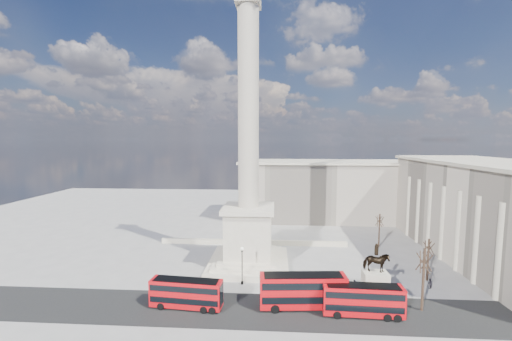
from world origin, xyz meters
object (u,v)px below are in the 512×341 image
object	(u,v)px
nelsons_column	(249,195)
pedestrian_walking	(354,286)
equestrian_statue	(375,283)
pedestrian_crossing	(335,283)
red_bus_b	(303,291)
victorian_lamp	(242,262)
red_bus_a	(187,293)
red_bus_c	(363,300)
pedestrian_standing	(430,283)

from	to	relation	value
nelsons_column	pedestrian_walking	world-z (taller)	nelsons_column
equestrian_statue	pedestrian_crossing	size ratio (longest dim) A/B	5.66
red_bus_b	victorian_lamp	distance (m)	11.08
red_bus_a	victorian_lamp	bearing A→B (deg)	52.71
red_bus_c	pedestrian_standing	world-z (taller)	red_bus_c
pedestrian_standing	nelsons_column	bearing A→B (deg)	-55.19
victorian_lamp	equestrian_statue	distance (m)	19.46
equestrian_statue	pedestrian_walking	world-z (taller)	equestrian_statue
nelsons_column	red_bus_c	world-z (taller)	nelsons_column
victorian_lamp	pedestrian_walking	distance (m)	17.16
nelsons_column	pedestrian_walking	distance (m)	22.35
red_bus_c	equestrian_statue	distance (m)	4.01
victorian_lamp	nelsons_column	bearing A→B (deg)	86.97
red_bus_b	pedestrian_crossing	world-z (taller)	red_bus_b
red_bus_a	victorian_lamp	world-z (taller)	victorian_lamp
victorian_lamp	pedestrian_walking	world-z (taller)	victorian_lamp
pedestrian_standing	pedestrian_crossing	xyz separation A→B (m)	(-14.33, -0.53, -0.02)
victorian_lamp	pedestrian_standing	xyz separation A→B (m)	(28.66, 0.34, -2.73)
red_bus_c	victorian_lamp	distance (m)	18.25
red_bus_b	pedestrian_crossing	xyz separation A→B (m)	(5.41, 6.29, -1.69)
pedestrian_crossing	red_bus_c	bearing A→B (deg)	-174.97
red_bus_b	pedestrian_crossing	bearing A→B (deg)	44.93
red_bus_a	pedestrian_standing	distance (m)	36.20
nelsons_column	victorian_lamp	size ratio (longest dim) A/B	8.37
pedestrian_standing	pedestrian_walking	bearing A→B (deg)	-31.17
nelsons_column	pedestrian_walking	xyz separation A→B (m)	(16.49, -9.22, -11.95)
pedestrian_crossing	victorian_lamp	bearing A→B (deg)	79.15
equestrian_statue	pedestrian_walking	xyz separation A→B (m)	(-1.96, 3.13, -2.02)
nelsons_column	red_bus_a	xyz separation A→B (m)	(-7.08, -14.91, -10.86)
red_bus_a	pedestrian_crossing	bearing A→B (deg)	23.76
nelsons_column	red_bus_a	size ratio (longest dim) A/B	5.07
red_bus_a	pedestrian_standing	world-z (taller)	red_bus_a
pedestrian_walking	pedestrian_standing	world-z (taller)	pedestrian_walking
red_bus_a	victorian_lamp	xyz separation A→B (m)	(6.68, 7.38, 1.45)
red_bus_a	equestrian_statue	distance (m)	25.68
nelsons_column	red_bus_b	distance (m)	19.46
red_bus_c	equestrian_statue	size ratio (longest dim) A/B	1.18
equestrian_statue	pedestrian_walking	bearing A→B (deg)	122.01
nelsons_column	red_bus_b	bearing A→B (deg)	-58.69
pedestrian_walking	victorian_lamp	bearing A→B (deg)	-175.52
red_bus_b	pedestrian_standing	size ratio (longest dim) A/B	7.49
red_bus_c	pedestrian_walking	bearing A→B (deg)	87.50
pedestrian_standing	equestrian_statue	bearing A→B (deg)	-13.19
nelsons_column	equestrian_statue	size ratio (longest dim) A/B	5.82
red_bus_c	pedestrian_standing	distance (m)	14.82
pedestrian_walking	pedestrian_crossing	size ratio (longest dim) A/B	1.29
nelsons_column	red_bus_b	size ratio (longest dim) A/B	4.28
red_bus_a	red_bus_c	world-z (taller)	red_bus_c
red_bus_a	pedestrian_walking	bearing A→B (deg)	18.47
red_bus_a	red_bus_c	size ratio (longest dim) A/B	0.97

